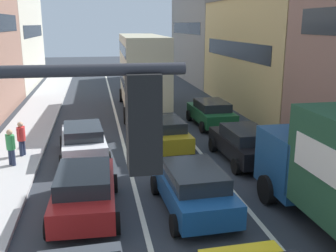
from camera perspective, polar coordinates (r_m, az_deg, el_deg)
sidewalk_left at (r=24.75m, az=-18.98°, el=0.42°), size 2.60×64.00×0.14m
lane_stripe_left at (r=24.51m, az=-7.35°, el=0.81°), size 0.16×60.00×0.01m
lane_stripe_right at (r=24.91m, az=0.48°, el=1.16°), size 0.16×60.00×0.01m
building_row_right at (r=28.40m, az=16.73°, el=12.16°), size 7.20×43.90×10.96m
sedan_centre_lane_second at (r=12.56m, az=3.61°, el=-8.77°), size 2.20×4.37×1.49m
wagon_left_lane_second at (r=12.61m, az=-11.94°, el=-8.98°), size 2.18×4.36×1.49m
hatchback_centre_lane_third at (r=18.65m, az=-0.67°, el=-0.91°), size 2.29×4.41×1.49m
sedan_left_lane_third at (r=17.78m, az=-12.14°, el=-2.02°), size 2.29×4.41×1.49m
sedan_right_lane_behind_truck at (r=17.27m, az=11.01°, el=-2.45°), size 2.16×4.35×1.49m
wagon_right_lane_far at (r=22.99m, az=6.25°, el=1.96°), size 2.13×4.33×1.49m
bus_mid_queue_primary at (r=26.35m, az=-3.80°, el=8.10°), size 3.04×10.57×5.06m
pedestrian_mid_sidewalk at (r=18.38m, az=-20.41°, el=-1.60°), size 0.34×0.50×1.66m
pedestrian_far_sidewalk at (r=17.25m, az=-21.75°, el=-2.75°), size 0.43×0.40×1.66m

